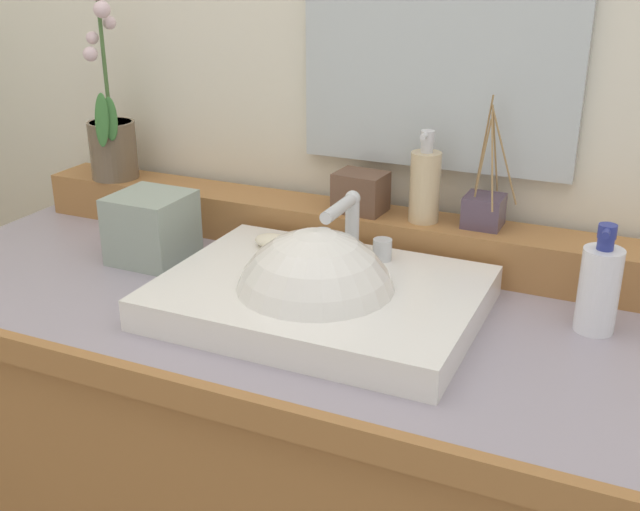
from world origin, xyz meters
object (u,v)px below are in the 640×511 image
(lotion_bottle, at_px, (599,287))
(trinket_box, at_px, (361,192))
(soap_bar, at_px, (274,241))
(tissue_box, at_px, (152,227))
(reed_diffuser, at_px, (484,209))
(potted_plant, at_px, (112,136))
(soap_dispenser, at_px, (425,184))
(sink_basin, at_px, (317,305))

(lotion_bottle, bearing_deg, trinket_box, 162.01)
(soap_bar, distance_m, tissue_box, 0.24)
(soap_bar, distance_m, reed_diffuser, 0.37)
(soap_bar, bearing_deg, potted_plant, 162.20)
(potted_plant, relative_size, soap_dispenser, 2.35)
(soap_bar, distance_m, soap_dispenser, 0.28)
(soap_bar, height_order, tissue_box, tissue_box)
(soap_bar, bearing_deg, soap_dispenser, 34.24)
(potted_plant, distance_m, tissue_box, 0.30)
(soap_dispenser, xyz_separation_m, reed_diffuser, (0.10, 0.02, -0.04))
(soap_bar, bearing_deg, reed_diffuser, 27.36)
(sink_basin, relative_size, reed_diffuser, 2.15)
(sink_basin, distance_m, reed_diffuser, 0.35)
(potted_plant, distance_m, lotion_bottle, 1.00)
(reed_diffuser, bearing_deg, lotion_bottle, -36.14)
(soap_dispenser, relative_size, trinket_box, 1.82)
(potted_plant, height_order, reed_diffuser, potted_plant)
(tissue_box, bearing_deg, soap_dispenser, 21.44)
(soap_dispenser, distance_m, reed_diffuser, 0.11)
(lotion_bottle, bearing_deg, reed_diffuser, 143.86)
(trinket_box, relative_size, tissue_box, 0.69)
(potted_plant, height_order, trinket_box, potted_plant)
(sink_basin, relative_size, tissue_box, 3.77)
(sink_basin, distance_m, tissue_box, 0.38)
(soap_bar, bearing_deg, lotion_bottle, 1.37)
(sink_basin, relative_size, trinket_box, 5.50)
(trinket_box, height_order, lotion_bottle, lotion_bottle)
(soap_dispenser, bearing_deg, lotion_bottle, -23.64)
(soap_dispenser, relative_size, reed_diffuser, 0.71)
(soap_bar, bearing_deg, sink_basin, -39.79)
(potted_plant, relative_size, lotion_bottle, 2.26)
(reed_diffuser, height_order, tissue_box, reed_diffuser)
(sink_basin, height_order, lotion_bottle, lotion_bottle)
(sink_basin, height_order, trinket_box, sink_basin)
(soap_bar, height_order, potted_plant, potted_plant)
(reed_diffuser, relative_size, lotion_bottle, 1.35)
(potted_plant, bearing_deg, trinket_box, 1.07)
(soap_bar, relative_size, lotion_bottle, 0.41)
(lotion_bottle, bearing_deg, tissue_box, -176.93)
(soap_bar, distance_m, trinket_box, 0.19)
(reed_diffuser, xyz_separation_m, lotion_bottle, (0.21, -0.15, -0.04))
(tissue_box, bearing_deg, trinket_box, 28.67)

